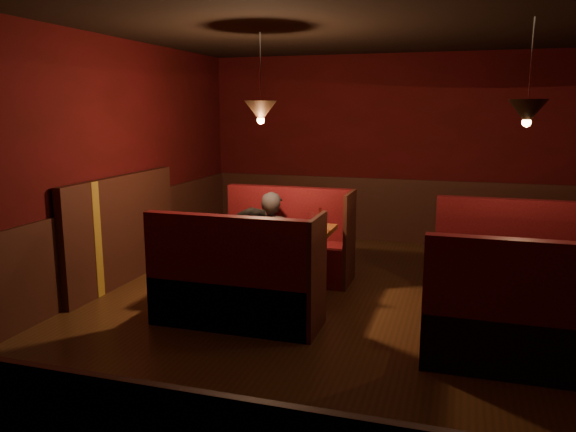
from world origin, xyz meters
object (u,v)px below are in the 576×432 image
(main_bench_near, at_px, (235,291))
(second_bench_near, at_px, (526,330))
(diner_b, at_px, (255,248))
(second_table, at_px, (515,272))
(main_bench_far, at_px, (288,249))
(main_table, at_px, (263,244))
(second_bench_far, at_px, (510,272))
(diner_a, at_px, (272,222))

(main_bench_near, height_order, second_bench_near, second_bench_near)
(diner_b, bearing_deg, second_table, 31.54)
(main_bench_far, height_order, second_bench_near, second_bench_near)
(main_bench_far, bearing_deg, main_bench_near, -90.00)
(second_table, distance_m, diner_b, 2.45)
(main_bench_near, relative_size, second_bench_near, 1.05)
(main_table, height_order, diner_b, diner_b)
(main_bench_near, xyz_separation_m, second_table, (2.54, 0.63, 0.24))
(main_table, distance_m, second_bench_near, 2.81)
(main_table, height_order, second_table, main_table)
(main_bench_near, height_order, second_bench_far, second_bench_far)
(main_table, xyz_separation_m, diner_b, (0.14, -0.64, 0.12))
(second_bench_far, xyz_separation_m, diner_b, (-2.44, -1.26, 0.38))
(main_bench_far, relative_size, second_bench_near, 1.05)
(main_table, bearing_deg, second_bench_far, 13.63)
(second_bench_far, xyz_separation_m, diner_a, (-2.73, 0.08, 0.37))
(second_table, height_order, second_bench_far, second_bench_far)
(second_table, bearing_deg, second_bench_near, -87.80)
(second_table, bearing_deg, main_bench_near, -166.13)
(diner_b, bearing_deg, main_bench_near, -98.81)
(second_table, height_order, diner_b, diner_b)
(second_bench_near, distance_m, diner_b, 2.51)
(main_table, relative_size, diner_a, 1.03)
(main_bench_far, xyz_separation_m, second_table, (2.54, -1.07, 0.24))
(second_table, xyz_separation_m, diner_b, (-2.41, -0.42, 0.14))
(main_table, distance_m, second_table, 2.56)
(second_bench_far, bearing_deg, main_bench_far, 175.10)
(diner_a, distance_m, diner_b, 1.37)
(main_bench_near, distance_m, diner_a, 1.60)
(second_bench_far, bearing_deg, main_bench_near, -150.13)
(second_bench_near, height_order, diner_b, diner_b)
(second_bench_far, bearing_deg, diner_b, -152.64)
(second_bench_near, bearing_deg, second_table, 92.20)
(main_bench_far, relative_size, second_table, 1.16)
(main_bench_far, bearing_deg, second_table, -22.87)
(second_bench_far, bearing_deg, second_table, -92.20)
(main_table, xyz_separation_m, second_bench_near, (2.59, -1.07, -0.26))
(diner_a, bearing_deg, main_bench_far, -129.29)
(second_bench_far, height_order, second_bench_near, same)
(second_bench_far, bearing_deg, diner_a, 178.41)
(main_table, bearing_deg, second_table, -4.97)
(diner_a, relative_size, diner_b, 0.98)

